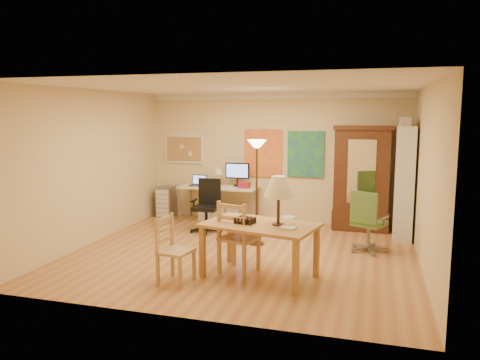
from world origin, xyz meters
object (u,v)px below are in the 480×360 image
(bookshelf, at_px, (404,183))
(armoire, at_px, (361,185))
(office_chair_green, at_px, (367,236))
(dining_table, at_px, (266,214))
(computer_desk, at_px, (221,200))
(office_chair_black, at_px, (207,218))

(bookshelf, bearing_deg, armoire, 149.97)
(office_chair_green, height_order, armoire, armoire)
(office_chair_green, bearing_deg, dining_table, -128.41)
(computer_desk, height_order, bookshelf, bookshelf)
(office_chair_black, relative_size, bookshelf, 0.49)
(computer_desk, relative_size, office_chair_black, 1.62)
(armoire, distance_m, bookshelf, 0.89)
(office_chair_black, distance_m, bookshelf, 3.74)
(office_chair_green, xyz_separation_m, armoire, (-0.17, 1.53, 0.62))
(computer_desk, xyz_separation_m, bookshelf, (3.64, -0.36, 0.57))
(computer_desk, bearing_deg, dining_table, -61.31)
(dining_table, distance_m, office_chair_green, 2.24)
(computer_desk, relative_size, armoire, 0.81)
(computer_desk, height_order, armoire, armoire)
(armoire, bearing_deg, dining_table, -109.96)
(bookshelf, bearing_deg, office_chair_black, -171.17)
(dining_table, xyz_separation_m, bookshelf, (1.93, 2.77, 0.11))
(office_chair_green, relative_size, armoire, 0.50)
(dining_table, bearing_deg, office_chair_black, 127.49)
(office_chair_black, height_order, office_chair_green, office_chair_green)
(computer_desk, distance_m, bookshelf, 3.70)
(office_chair_black, bearing_deg, dining_table, -52.51)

